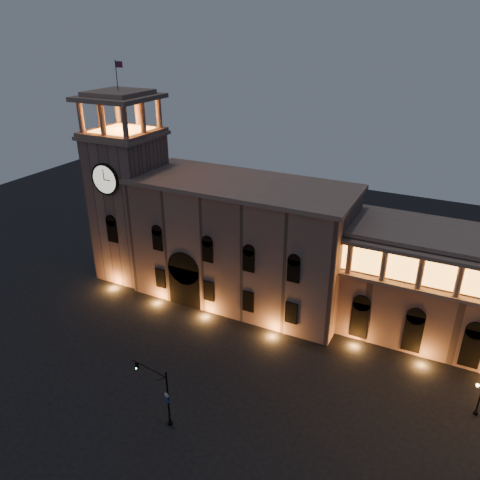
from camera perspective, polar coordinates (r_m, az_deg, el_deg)
The scene contains 4 objects.
ground at distance 54.11m, azimuth -8.71°, elevation -18.19°, with size 160.00×160.00×0.00m, color black.
government_building at distance 65.81m, azimuth 0.11°, elevation -0.28°, with size 30.80×12.80×17.60m.
clock_tower at distance 73.15m, azimuth -13.32°, elevation 4.82°, with size 9.80×9.80×32.40m.
traffic_light at distance 49.18m, azimuth -9.51°, elevation -18.03°, with size 4.78×0.98×6.61m.
Camera 1 is at (24.38, -31.52, 36.60)m, focal length 35.00 mm.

